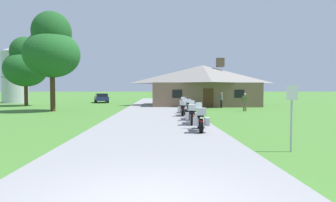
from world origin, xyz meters
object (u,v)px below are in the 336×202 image
object	(u,v)px
motorcycle_red_third_in_row	(190,111)
bystander_gray_shirt_near_lodge	(221,99)
tree_left_near	(52,48)
motorcycle_yellow_nearest_to_camera	(200,119)
bystander_olive_shirt_beside_signpost	(245,101)
metal_signpost_roadside	(292,110)
parked_navy_suv_far_left	(101,98)
motorcycle_white_farthest_in_row	(184,106)
tree_left_far	(25,64)
metal_silo_distant	(15,74)
motorcycle_black_second_in_row	(192,114)
motorcycle_red_fourth_in_row	(183,108)

from	to	relation	value
motorcycle_red_third_in_row	bystander_gray_shirt_near_lodge	xyz separation A→B (m)	(4.82, 12.34, 0.34)
tree_left_near	motorcycle_yellow_nearest_to_camera	bearing A→B (deg)	-48.72
bystander_olive_shirt_beside_signpost	metal_signpost_roadside	world-z (taller)	metal_signpost_roadside
bystander_gray_shirt_near_lodge	parked_navy_suv_far_left	size ratio (longest dim) A/B	0.34
motorcycle_white_farthest_in_row	tree_left_near	distance (m)	13.16
tree_left_near	bystander_gray_shirt_near_lodge	bearing A→B (deg)	14.43
metal_signpost_roadside	tree_left_far	distance (m)	33.39
tree_left_far	metal_silo_distant	bearing A→B (deg)	123.25
tree_left_far	tree_left_near	distance (m)	10.93
motorcycle_yellow_nearest_to_camera	motorcycle_white_farthest_in_row	bearing A→B (deg)	92.90
parked_navy_suv_far_left	motorcycle_red_third_in_row	bearing A→B (deg)	-82.77
motorcycle_black_second_in_row	motorcycle_red_third_in_row	distance (m)	2.41
bystander_gray_shirt_near_lodge	metal_silo_distant	xyz separation A→B (m)	(-28.38, 12.78, 3.32)
bystander_gray_shirt_near_lodge	motorcycle_red_fourth_in_row	bearing A→B (deg)	145.64
motorcycle_red_third_in_row	metal_signpost_roadside	size ratio (longest dim) A/B	0.97
motorcycle_black_second_in_row	tree_left_near	distance (m)	16.46
motorcycle_red_fourth_in_row	metal_silo_distant	distance (m)	32.61
motorcycle_red_fourth_in_row	parked_navy_suv_far_left	world-z (taller)	parked_navy_suv_far_left
motorcycle_black_second_in_row	bystander_olive_shirt_beside_signpost	world-z (taller)	bystander_olive_shirt_beside_signpost
motorcycle_red_third_in_row	motorcycle_red_fourth_in_row	xyz separation A→B (m)	(-0.17, 2.69, 0.00)
bystander_olive_shirt_beside_signpost	tree_left_far	distance (m)	26.16
motorcycle_red_fourth_in_row	bystander_gray_shirt_near_lodge	bearing A→B (deg)	73.12
motorcycle_red_third_in_row	tree_left_far	size ratio (longest dim) A/B	0.25
motorcycle_black_second_in_row	tree_left_far	xyz separation A→B (m)	(-18.02, 19.29, 4.47)
motorcycle_red_third_in_row	metal_silo_distant	size ratio (longest dim) A/B	0.24
motorcycle_white_farthest_in_row	tree_left_far	bearing A→B (deg)	149.79
motorcycle_yellow_nearest_to_camera	motorcycle_white_farthest_in_row	world-z (taller)	same
motorcycle_red_third_in_row	bystander_olive_shirt_beside_signpost	xyz separation A→B (m)	(5.93, 7.57, 0.32)
bystander_gray_shirt_near_lodge	metal_silo_distant	size ratio (longest dim) A/B	0.20
motorcycle_white_farthest_in_row	metal_silo_distant	bearing A→B (deg)	142.19
motorcycle_red_third_in_row	tree_left_near	distance (m)	15.14
bystander_gray_shirt_near_lodge	tree_left_near	world-z (taller)	tree_left_near
motorcycle_white_farthest_in_row	parked_navy_suv_far_left	size ratio (longest dim) A/B	0.42
metal_signpost_roadside	tree_left_near	distance (m)	22.72
bystander_gray_shirt_near_lodge	bystander_olive_shirt_beside_signpost	size ratio (longest dim) A/B	1.01
motorcycle_yellow_nearest_to_camera	metal_signpost_roadside	distance (m)	4.79
tree_left_far	parked_navy_suv_far_left	bearing A→B (deg)	47.99
motorcycle_yellow_nearest_to_camera	motorcycle_red_third_in_row	xyz separation A→B (m)	(0.07, 5.16, 0.00)
metal_silo_distant	parked_navy_suv_far_left	world-z (taller)	metal_silo_distant
metal_signpost_roadside	parked_navy_suv_far_left	world-z (taller)	metal_signpost_roadside
motorcycle_black_second_in_row	bystander_gray_shirt_near_lodge	bearing A→B (deg)	77.76
motorcycle_red_third_in_row	tree_left_far	bearing A→B (deg)	140.14
motorcycle_red_third_in_row	bystander_olive_shirt_beside_signpost	size ratio (longest dim) A/B	1.25
motorcycle_yellow_nearest_to_camera	motorcycle_red_fourth_in_row	size ratio (longest dim) A/B	1.01
metal_silo_distant	bystander_gray_shirt_near_lodge	bearing A→B (deg)	-24.25
motorcycle_red_third_in_row	metal_signpost_roadside	distance (m)	9.59
motorcycle_yellow_nearest_to_camera	parked_navy_suv_far_left	size ratio (longest dim) A/B	0.42
motorcycle_yellow_nearest_to_camera	motorcycle_red_fourth_in_row	world-z (taller)	same
motorcycle_black_second_in_row	tree_left_far	world-z (taller)	tree_left_far
motorcycle_red_fourth_in_row	motorcycle_white_farthest_in_row	size ratio (longest dim) A/B	0.99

